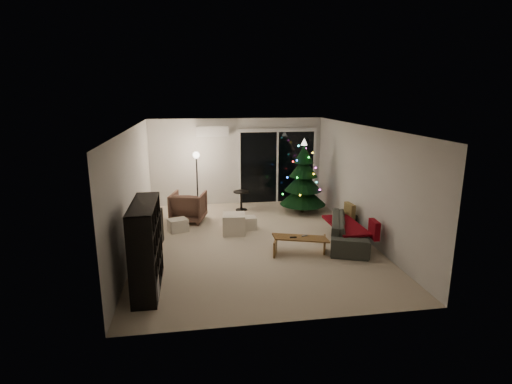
# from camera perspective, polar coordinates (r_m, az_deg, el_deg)

# --- Properties ---
(room) EXTENTS (6.50, 7.51, 2.60)m
(room) POSITION_cam_1_polar(r_m,az_deg,el_deg) (10.09, 0.94, 1.49)
(room) COLOR beige
(room) RESTS_ON ground
(bookshelf) EXTENTS (0.79, 1.53, 1.48)m
(bookshelf) POSITION_cam_1_polar(r_m,az_deg,el_deg) (6.86, -16.93, -7.57)
(bookshelf) COLOR black
(bookshelf) RESTS_ON floor
(media_cabinet) EXTENTS (0.57, 1.24, 0.75)m
(media_cabinet) POSITION_cam_1_polar(r_m,az_deg,el_deg) (8.60, -15.25, -5.68)
(media_cabinet) COLOR black
(media_cabinet) RESTS_ON floor
(stereo) EXTENTS (0.38, 0.45, 0.16)m
(stereo) POSITION_cam_1_polar(r_m,az_deg,el_deg) (8.46, -15.44, -2.78)
(stereo) COLOR black
(stereo) RESTS_ON media_cabinet
(armchair) EXTENTS (0.99, 1.01, 0.76)m
(armchair) POSITION_cam_1_polar(r_m,az_deg,el_deg) (10.30, -9.64, -2.10)
(armchair) COLOR brown
(armchair) RESTS_ON floor
(ottoman) EXTENTS (0.56, 0.56, 0.46)m
(ottoman) POSITION_cam_1_polar(r_m,az_deg,el_deg) (9.34, -3.17, -4.55)
(ottoman) COLOR white
(ottoman) RESTS_ON floor
(cardboard_box_a) EXTENTS (0.52, 0.47, 0.31)m
(cardboard_box_a) POSITION_cam_1_polar(r_m,az_deg,el_deg) (9.65, -11.10, -4.68)
(cardboard_box_a) COLOR beige
(cardboard_box_a) RESTS_ON floor
(cardboard_box_b) EXTENTS (0.44, 0.34, 0.30)m
(cardboard_box_b) POSITION_cam_1_polar(r_m,az_deg,el_deg) (9.63, -1.31, -4.46)
(cardboard_box_b) COLOR beige
(cardboard_box_b) RESTS_ON floor
(side_table) EXTENTS (0.55, 0.55, 0.54)m
(side_table) POSITION_cam_1_polar(r_m,az_deg,el_deg) (11.16, -2.12, -1.24)
(side_table) COLOR black
(side_table) RESTS_ON floor
(floor_lamp) EXTENTS (0.26, 0.26, 1.62)m
(floor_lamp) POSITION_cam_1_polar(r_m,az_deg,el_deg) (10.92, -8.39, 1.18)
(floor_lamp) COLOR black
(floor_lamp) RESTS_ON floor
(sofa) EXTENTS (1.40, 2.10, 0.57)m
(sofa) POSITION_cam_1_polar(r_m,az_deg,el_deg) (8.96, 13.21, -5.37)
(sofa) COLOR #535750
(sofa) RESTS_ON floor
(sofa_throw) EXTENTS (0.61, 1.41, 0.05)m
(sofa_throw) POSITION_cam_1_polar(r_m,az_deg,el_deg) (8.88, 12.65, -4.63)
(sofa_throw) COLOR maroon
(sofa_throw) RESTS_ON sofa
(cushion_a) EXTENTS (0.15, 0.38, 0.38)m
(cushion_a) POSITION_cam_1_polar(r_m,az_deg,el_deg) (9.55, 13.23, -2.70)
(cushion_a) COLOR #A18D48
(cushion_a) RESTS_ON sofa
(cushion_b) EXTENTS (0.14, 0.38, 0.38)m
(cushion_b) POSITION_cam_1_polar(r_m,az_deg,el_deg) (8.42, 16.52, -5.16)
(cushion_b) COLOR maroon
(cushion_b) RESTS_ON sofa
(coffee_table) EXTENTS (1.16, 0.71, 0.35)m
(coffee_table) POSITION_cam_1_polar(r_m,az_deg,el_deg) (8.26, 6.32, -7.56)
(coffee_table) COLOR olive
(coffee_table) RESTS_ON floor
(remote_a) EXTENTS (0.14, 0.04, 0.02)m
(remote_a) POSITION_cam_1_polar(r_m,az_deg,el_deg) (8.16, 5.34, -6.44)
(remote_a) COLOR black
(remote_a) RESTS_ON coffee_table
(remote_b) EXTENTS (0.13, 0.08, 0.02)m
(remote_b) POSITION_cam_1_polar(r_m,az_deg,el_deg) (8.27, 6.94, -6.21)
(remote_b) COLOR slate
(remote_b) RESTS_ON coffee_table
(christmas_tree) EXTENTS (1.36, 1.36, 2.02)m
(christmas_tree) POSITION_cam_1_polar(r_m,az_deg,el_deg) (10.88, 6.78, 2.27)
(christmas_tree) COLOR black
(christmas_tree) RESTS_ON floor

